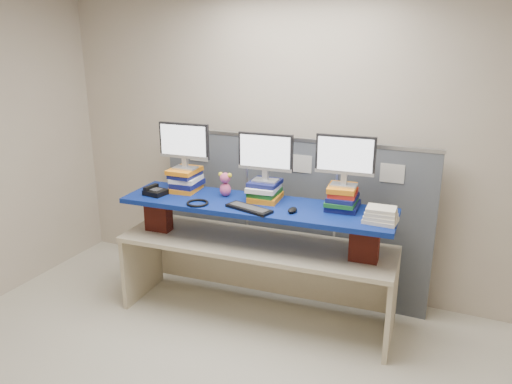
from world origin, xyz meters
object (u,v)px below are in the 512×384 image
at_px(blue_board, 256,206).
at_px(monitor_right, 345,157).
at_px(monitor_center, 265,154).
at_px(desk, 256,257).
at_px(keyboard, 249,208).
at_px(desk_phone, 155,191).
at_px(monitor_left, 184,143).

relative_size(blue_board, monitor_right, 4.87).
relative_size(monitor_center, monitor_right, 1.00).
xyz_separation_m(desk, monitor_center, (0.03, 0.12, 0.89)).
bearing_deg(desk, monitor_right, 9.60).
height_order(monitor_right, keyboard, monitor_right).
relative_size(desk, blue_board, 1.04).
relative_size(monitor_center, keyboard, 1.12).
bearing_deg(keyboard, desk_phone, -166.28).
bearing_deg(blue_board, desk, -82.77).
relative_size(desk, monitor_center, 5.08).
bearing_deg(keyboard, monitor_left, 177.42).
bearing_deg(monitor_left, keyboard, -21.76).
distance_m(blue_board, monitor_left, 0.86).
height_order(keyboard, desk_phone, desk_phone).
bearing_deg(desk_phone, blue_board, 15.63).
relative_size(monitor_left, desk_phone, 2.41).
bearing_deg(keyboard, monitor_center, 101.82).
bearing_deg(desk_phone, desk, 15.63).
height_order(monitor_left, monitor_right, monitor_left).
bearing_deg(monitor_center, desk, -108.49).
bearing_deg(monitor_center, blue_board, -108.49).
bearing_deg(desk_phone, monitor_center, 22.38).
distance_m(keyboard, desk_phone, 0.92).
xyz_separation_m(blue_board, keyboard, (0.01, -0.17, 0.03)).
height_order(desk, blue_board, blue_board).
bearing_deg(blue_board, monitor_right, 9.60).
bearing_deg(monitor_left, desk_phone, -135.01).
height_order(desk, monitor_right, monitor_right).
bearing_deg(desk, blue_board, 97.23).
distance_m(desk, blue_board, 0.47).
distance_m(monitor_center, desk_phone, 1.04).
bearing_deg(desk_phone, monitor_right, 17.62).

